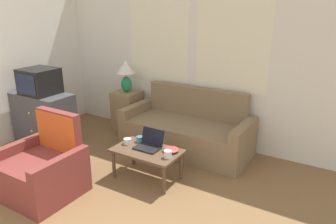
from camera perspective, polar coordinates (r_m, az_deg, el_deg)
name	(u,v)px	position (r m, az deg, el deg)	size (l,w,h in m)	color
wall_back	(197,59)	(5.05, 5.16, 9.20)	(5.93, 0.06, 2.60)	white
couch	(188,132)	(4.93, 3.46, -3.46)	(1.90, 0.82, 0.90)	#846B4C
armchair	(44,170)	(4.11, -20.78, -9.50)	(0.84, 0.77, 0.93)	brown
tv_dresser	(44,119)	(5.44, -20.73, -1.08)	(0.96, 0.51, 0.81)	#424247
television	(39,81)	(5.28, -21.49, 5.01)	(0.50, 0.47, 0.38)	black
side_table	(128,112)	(5.63, -7.07, 0.09)	(0.41, 0.41, 0.70)	#937551
table_lamp	(126,72)	(5.46, -7.35, 6.86)	(0.30, 0.30, 0.53)	#1E8451
coffee_table	(147,153)	(4.11, -3.68, -7.21)	(0.85, 0.50, 0.39)	brown
laptop	(149,144)	(4.12, -3.28, -5.55)	(0.31, 0.27, 0.22)	black
cup_navy	(168,154)	(3.87, -0.04, -7.34)	(0.09, 0.09, 0.09)	white
cup_yellow	(140,139)	(4.30, -4.93, -4.72)	(0.09, 0.09, 0.07)	teal
cup_white	(127,141)	(4.25, -7.08, -5.07)	(0.10, 0.10, 0.07)	white
snack_bowl	(171,150)	(4.02, 0.53, -6.57)	(0.20, 0.20, 0.05)	#B23D38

